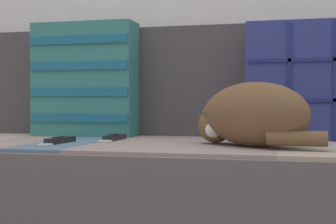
{
  "coord_description": "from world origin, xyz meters",
  "views": [
    {
      "loc": [
        0.54,
        -1.53,
        0.5
      ],
      "look_at": [
        0.13,
        0.06,
        0.47
      ],
      "focal_mm": 55.0,
      "sensor_mm": 36.0,
      "label": 1
    }
  ],
  "objects_px": {
    "throw_pillow_striped": "(85,80)",
    "game_remote_near": "(59,140)",
    "couch": "(137,195)",
    "game_remote_far": "(114,138)",
    "throw_pillow_quilted": "(311,81)",
    "sleeping_cat": "(250,116)"
  },
  "relations": [
    {
      "from": "sleeping_cat",
      "to": "game_remote_near",
      "type": "distance_m",
      "value": 0.61
    },
    {
      "from": "sleeping_cat",
      "to": "game_remote_near",
      "type": "relative_size",
      "value": 2.02
    },
    {
      "from": "sleeping_cat",
      "to": "game_remote_near",
      "type": "bearing_deg",
      "value": -176.88
    },
    {
      "from": "couch",
      "to": "throw_pillow_quilted",
      "type": "distance_m",
      "value": 0.72
    },
    {
      "from": "couch",
      "to": "sleeping_cat",
      "type": "height_order",
      "value": "sleeping_cat"
    },
    {
      "from": "game_remote_near",
      "to": "game_remote_far",
      "type": "xyz_separation_m",
      "value": [
        0.12,
        0.17,
        -0.0
      ]
    },
    {
      "from": "sleeping_cat",
      "to": "game_remote_far",
      "type": "xyz_separation_m",
      "value": [
        -0.48,
        0.14,
        -0.08
      ]
    },
    {
      "from": "throw_pillow_quilted",
      "to": "sleeping_cat",
      "type": "relative_size",
      "value": 1.11
    },
    {
      "from": "couch",
      "to": "game_remote_near",
      "type": "height_order",
      "value": "game_remote_near"
    },
    {
      "from": "throw_pillow_striped",
      "to": "game_remote_near",
      "type": "height_order",
      "value": "throw_pillow_striped"
    },
    {
      "from": "game_remote_far",
      "to": "sleeping_cat",
      "type": "bearing_deg",
      "value": -16.1
    },
    {
      "from": "throw_pillow_striped",
      "to": "sleeping_cat",
      "type": "relative_size",
      "value": 1.09
    },
    {
      "from": "throw_pillow_striped",
      "to": "game_remote_far",
      "type": "distance_m",
      "value": 0.34
    },
    {
      "from": "couch",
      "to": "game_remote_near",
      "type": "distance_m",
      "value": 0.33
    },
    {
      "from": "couch",
      "to": "throw_pillow_quilted",
      "type": "relative_size",
      "value": 4.16
    },
    {
      "from": "couch",
      "to": "game_remote_far",
      "type": "xyz_separation_m",
      "value": [
        -0.09,
        0.01,
        0.19
      ]
    },
    {
      "from": "throw_pillow_striped",
      "to": "game_remote_near",
      "type": "bearing_deg",
      "value": -79.45
    },
    {
      "from": "game_remote_near",
      "to": "sleeping_cat",
      "type": "bearing_deg",
      "value": 3.12
    },
    {
      "from": "throw_pillow_quilted",
      "to": "game_remote_far",
      "type": "relative_size",
      "value": 2.33
    },
    {
      "from": "couch",
      "to": "sleeping_cat",
      "type": "relative_size",
      "value": 4.6
    },
    {
      "from": "throw_pillow_quilted",
      "to": "sleeping_cat",
      "type": "xyz_separation_m",
      "value": [
        -0.18,
        -0.33,
        -0.12
      ]
    },
    {
      "from": "couch",
      "to": "game_remote_near",
      "type": "relative_size",
      "value": 9.3
    }
  ]
}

